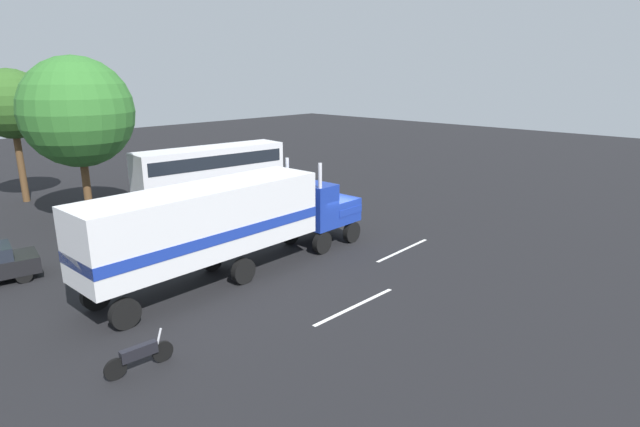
{
  "coord_description": "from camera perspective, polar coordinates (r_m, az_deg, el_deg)",
  "views": [
    {
      "loc": [
        -18.61,
        -16.98,
        8.61
      ],
      "look_at": [
        -0.42,
        0.26,
        1.6
      ],
      "focal_mm": 28.58,
      "sensor_mm": 36.0,
      "label": 1
    }
  ],
  "objects": [
    {
      "name": "person_bystander",
      "position": [
        26.09,
        -9.02,
        -1.78
      ],
      "size": [
        0.39,
        0.48,
        1.63
      ],
      "color": "black",
      "rests_on": "ground_plane"
    },
    {
      "name": "ground_plane",
      "position": [
        26.62,
        1.04,
        -3.25
      ],
      "size": [
        120.0,
        120.0,
        0.0
      ],
      "primitive_type": "plane",
      "color": "black"
    },
    {
      "name": "lane_stripe_near",
      "position": [
        25.8,
        9.27,
        -4.07
      ],
      "size": [
        4.4,
        0.3,
        0.01
      ],
      "primitive_type": "cube",
      "rotation": [
        0.0,
        0.0,
        0.03
      ],
      "color": "silver",
      "rests_on": "ground_plane"
    },
    {
      "name": "parked_bus",
      "position": [
        37.57,
        -12.12,
        5.25
      ],
      "size": [
        11.21,
        3.69,
        3.4
      ],
      "color": "silver",
      "rests_on": "ground_plane"
    },
    {
      "name": "motorcycle",
      "position": [
        16.57,
        -19.54,
        -14.74
      ],
      "size": [
        2.11,
        0.33,
        1.12
      ],
      "color": "black",
      "rests_on": "ground_plane"
    },
    {
      "name": "tree_left",
      "position": [
        39.51,
        -31.28,
        10.39
      ],
      "size": [
        4.54,
        4.54,
        8.84
      ],
      "color": "brown",
      "rests_on": "ground_plane"
    },
    {
      "name": "lane_stripe_mid",
      "position": [
        19.69,
        3.93,
        -10.33
      ],
      "size": [
        4.4,
        0.26,
        0.01
      ],
      "primitive_type": "cube",
      "rotation": [
        0.0,
        0.0,
        -0.02
      ],
      "color": "silver",
      "rests_on": "ground_plane"
    },
    {
      "name": "tree_center",
      "position": [
        32.32,
        -25.52,
        10.19
      ],
      "size": [
        6.21,
        6.21,
        9.51
      ],
      "color": "brown",
      "rests_on": "ground_plane"
    },
    {
      "name": "semi_truck",
      "position": [
        21.93,
        -10.4,
        -0.75
      ],
      "size": [
        14.23,
        3.24,
        4.5
      ],
      "color": "#193399",
      "rests_on": "ground_plane"
    }
  ]
}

